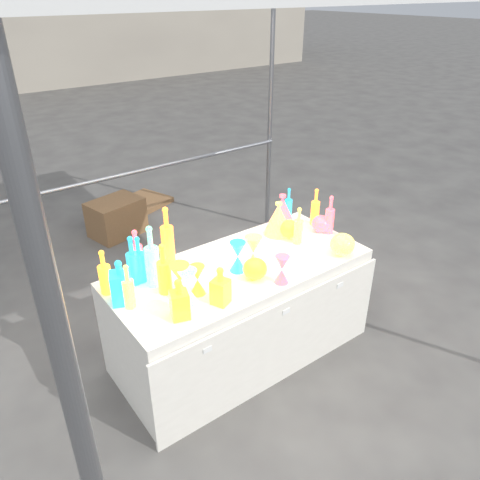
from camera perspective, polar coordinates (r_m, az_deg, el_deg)
ground at (r=3.64m, az=0.00°, el=-13.23°), size 80.00×80.00×0.00m
display_table at (r=3.40m, az=0.09°, el=-8.61°), size 1.84×0.83×0.75m
cardboard_box_closed at (r=5.30m, az=-14.84°, el=2.67°), size 0.62×0.51×0.40m
cardboard_box_flat at (r=5.98m, az=-12.28°, el=4.28°), size 0.87×0.74×0.06m
bottle_0 at (r=2.96m, az=-16.20°, el=-3.75°), size 0.09×0.09×0.30m
bottle_1 at (r=3.00m, az=-12.97°, el=-2.41°), size 0.10×0.10×0.34m
bottle_2 at (r=3.19m, az=-8.87°, el=0.67°), size 0.11×0.11×0.41m
bottle_3 at (r=3.12m, az=-12.50°, el=-1.35°), size 0.09×0.09×0.31m
bottle_4 at (r=2.80m, az=-13.48°, el=-5.51°), size 0.08×0.08×0.29m
bottle_5 at (r=2.94m, az=-10.71°, el=-1.94°), size 0.11×0.11×0.42m
bottle_6 at (r=2.88m, az=-9.27°, el=-3.45°), size 0.10×0.10×0.34m
bottle_7 at (r=3.02m, az=-12.18°, el=-2.30°), size 0.10×0.10×0.32m
decanter_0 at (r=2.68m, az=-7.42°, el=-7.09°), size 0.13×0.13×0.26m
decanter_1 at (r=2.77m, az=-2.41°, el=-5.56°), size 0.13×0.13×0.25m
decanter_2 at (r=2.86m, az=-14.36°, el=-4.93°), size 0.16×0.16×0.29m
hourglass_0 at (r=2.83m, az=-7.28°, el=-5.11°), size 0.13×0.13×0.24m
hourglass_1 at (r=2.98m, az=5.13°, el=-3.60°), size 0.12×0.12×0.19m
hourglass_2 at (r=3.10m, az=1.62°, el=-1.59°), size 0.16×0.16×0.24m
hourglass_3 at (r=2.79m, az=-6.34°, el=-5.72°), size 0.15×0.15×0.23m
hourglass_4 at (r=2.88m, az=-5.20°, el=-4.86°), size 0.11×0.11×0.19m
hourglass_5 at (r=3.09m, az=-0.27°, el=-2.03°), size 0.13×0.13×0.22m
globe_0 at (r=3.03m, az=1.85°, el=-3.65°), size 0.18×0.18×0.13m
globe_1 at (r=3.37m, az=12.35°, el=-0.66°), size 0.23×0.23×0.14m
globe_2 at (r=3.55m, az=6.02°, el=1.27°), size 0.18×0.18×0.12m
globe_3 at (r=3.66m, az=9.83°, el=1.86°), size 0.17×0.17×0.12m
lampshade_2 at (r=3.67m, az=5.15°, el=3.56°), size 0.28×0.28×0.27m
lampshade_3 at (r=3.56m, az=4.67°, el=2.67°), size 0.25×0.25×0.26m
bottle_8 at (r=3.79m, az=5.93°, el=4.39°), size 0.07×0.07×0.28m
bottle_9 at (r=3.73m, az=9.18°, el=4.04°), size 0.09×0.09×0.30m
bottle_10 at (r=3.61m, az=10.91°, el=3.06°), size 0.09×0.09×0.31m
bottle_11 at (r=3.43m, az=7.14°, el=1.75°), size 0.07×0.07×0.29m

